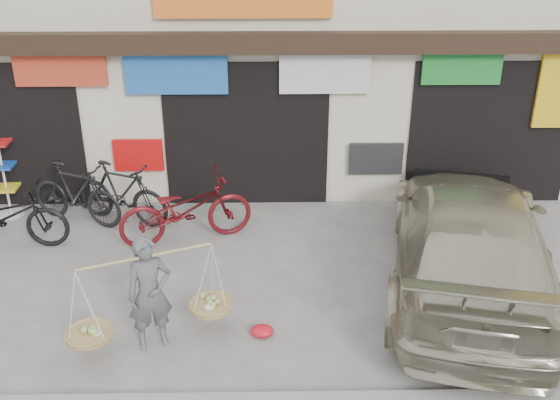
{
  "coord_description": "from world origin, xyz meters",
  "views": [
    {
      "loc": [
        0.43,
        -7.39,
        5.09
      ],
      "look_at": [
        0.57,
        0.9,
        1.24
      ],
      "focal_mm": 40.0,
      "sensor_mm": 36.0,
      "label": 1
    }
  ],
  "objects_px": {
    "bike_1": "(122,193)",
    "suv": "(469,238)",
    "bike_0": "(4,216)",
    "bike_2": "(186,209)",
    "display_rack": "(5,180)",
    "street_vendor": "(150,298)",
    "bike_3": "(76,193)"
  },
  "relations": [
    {
      "from": "bike_2",
      "to": "suv",
      "type": "relative_size",
      "value": 0.39
    },
    {
      "from": "suv",
      "to": "bike_3",
      "type": "bearing_deg",
      "value": -5.69
    },
    {
      "from": "suv",
      "to": "bike_2",
      "type": "bearing_deg",
      "value": -5.35
    },
    {
      "from": "bike_1",
      "to": "bike_0",
      "type": "bearing_deg",
      "value": 139.93
    },
    {
      "from": "bike_0",
      "to": "suv",
      "type": "distance_m",
      "value": 7.37
    },
    {
      "from": "bike_0",
      "to": "display_rack",
      "type": "relative_size",
      "value": 1.22
    },
    {
      "from": "bike_1",
      "to": "display_rack",
      "type": "xyz_separation_m",
      "value": [
        -2.15,
        0.32,
        0.13
      ]
    },
    {
      "from": "bike_0",
      "to": "bike_1",
      "type": "relative_size",
      "value": 1.12
    },
    {
      "from": "street_vendor",
      "to": "bike_0",
      "type": "height_order",
      "value": "street_vendor"
    },
    {
      "from": "street_vendor",
      "to": "suv",
      "type": "height_order",
      "value": "suv"
    },
    {
      "from": "bike_0",
      "to": "bike_1",
      "type": "height_order",
      "value": "bike_1"
    },
    {
      "from": "street_vendor",
      "to": "bike_1",
      "type": "relative_size",
      "value": 1.07
    },
    {
      "from": "bike_1",
      "to": "suv",
      "type": "bearing_deg",
      "value": -88.02
    },
    {
      "from": "suv",
      "to": "display_rack",
      "type": "distance_m",
      "value": 8.06
    },
    {
      "from": "bike_0",
      "to": "bike_2",
      "type": "bearing_deg",
      "value": -86.83
    },
    {
      "from": "street_vendor",
      "to": "display_rack",
      "type": "relative_size",
      "value": 1.16
    },
    {
      "from": "bike_0",
      "to": "bike_2",
      "type": "relative_size",
      "value": 0.94
    },
    {
      "from": "bike_1",
      "to": "bike_2",
      "type": "relative_size",
      "value": 0.84
    },
    {
      "from": "bike_1",
      "to": "suv",
      "type": "distance_m",
      "value": 5.93
    },
    {
      "from": "bike_1",
      "to": "bike_2",
      "type": "xyz_separation_m",
      "value": [
        1.22,
        -0.73,
        0.02
      ]
    },
    {
      "from": "bike_2",
      "to": "bike_3",
      "type": "relative_size",
      "value": 1.19
    },
    {
      "from": "bike_2",
      "to": "bike_3",
      "type": "bearing_deg",
      "value": 51.87
    },
    {
      "from": "bike_2",
      "to": "bike_3",
      "type": "distance_m",
      "value": 2.15
    },
    {
      "from": "street_vendor",
      "to": "suv",
      "type": "bearing_deg",
      "value": -5.05
    },
    {
      "from": "street_vendor",
      "to": "suv",
      "type": "relative_size",
      "value": 0.35
    },
    {
      "from": "display_rack",
      "to": "bike_3",
      "type": "bearing_deg",
      "value": -13.29
    },
    {
      "from": "bike_1",
      "to": "suv",
      "type": "relative_size",
      "value": 0.33
    },
    {
      "from": "street_vendor",
      "to": "suv",
      "type": "xyz_separation_m",
      "value": [
        4.39,
        1.35,
        0.08
      ]
    },
    {
      "from": "street_vendor",
      "to": "bike_3",
      "type": "relative_size",
      "value": 1.07
    },
    {
      "from": "suv",
      "to": "street_vendor",
      "type": "bearing_deg",
      "value": 30.35
    },
    {
      "from": "street_vendor",
      "to": "bike_2",
      "type": "relative_size",
      "value": 0.9
    },
    {
      "from": "bike_3",
      "to": "display_rack",
      "type": "bearing_deg",
      "value": 100.2
    }
  ]
}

